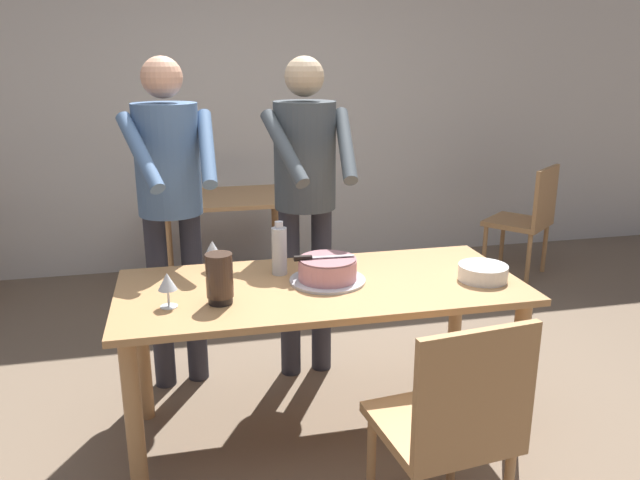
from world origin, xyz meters
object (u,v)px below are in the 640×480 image
Objects in this scene: cake_on_platter at (328,271)px; hurricane_lamp at (220,278)px; plate_stack at (483,272)px; background_table at (224,218)px; wine_glass_near at (167,283)px; person_cutting_cake at (306,185)px; main_dining_table at (321,307)px; cake_knife at (312,258)px; chair_near_side at (451,423)px; wine_glass_far at (212,249)px; person_standing_beside at (170,189)px; background_chair_0 at (527,217)px; water_bottle at (279,250)px.

cake_on_platter is 1.62× the size of hurricane_lamp.
plate_stack is 0.22× the size of background_table.
wine_glass_near is at bearing -100.19° from background_table.
cake_on_platter is 0.64m from person_cutting_cake.
main_dining_table is at bearing -145.75° from cake_on_platter.
cake_knife is 0.30× the size of chair_near_side.
wine_glass_far is 1.34m from chair_near_side.
hurricane_lamp is (0.21, -0.00, 0.00)m from wine_glass_near.
cake_knife is 0.16× the size of person_cutting_cake.
person_cutting_cake is (0.02, 0.58, 0.27)m from cake_on_platter.
wine_glass_near is (-0.62, -0.15, -0.01)m from cake_knife.
cake_knife is 0.44m from hurricane_lamp.
person_standing_beside is at bearing 134.36° from cake_knife.
wine_glass_near is 0.08× the size of person_cutting_cake.
background_chair_0 is at bearing 34.75° from wine_glass_near.
person_cutting_cake is (0.09, 0.58, 0.21)m from cake_knife.
water_bottle is 0.28× the size of background_chair_0.
cake_on_platter is at bearing -80.73° from background_table.
cake_knife is at bearing 20.15° from hurricane_lamp.
person_standing_beside reaches higher than wine_glass_near.
person_standing_beside is 1.91× the size of chair_near_side.
hurricane_lamp reaches higher than main_dining_table.
chair_near_side reaches higher than wine_glass_near.
person_cutting_cake reaches higher than cake_on_platter.
water_bottle is at bearing 162.11° from plate_stack.
person_cutting_cake is at bearing 132.80° from plate_stack.
cake_on_platter is 0.38× the size of chair_near_side.
cake_knife reaches higher than background_table.
cake_on_platter is 0.71m from wine_glass_near.
cake_on_platter is 1.55× the size of plate_stack.
cake_on_platter is at bearing -42.54° from person_standing_beside.
cake_on_platter is 0.89m from chair_near_side.
person_standing_beside is at bearing 137.46° from cake_on_platter.
person_standing_beside is at bearing 135.00° from main_dining_table.
plate_stack is at bearing -19.03° from wine_glass_far.
person_cutting_cake reaches higher than plate_stack.
main_dining_table reaches higher than background_table.
wine_glass_near is at bearing -179.63° from plate_stack.
hurricane_lamp is 0.12× the size of person_cutting_cake.
person_standing_beside is (-0.63, 0.63, 0.43)m from main_dining_table.
water_bottle is 0.70m from person_standing_beside.
cake_knife is at bearing 169.66° from plate_stack.
cake_knife reaches higher than cake_on_platter.
wine_glass_far is at bearing -148.47° from person_cutting_cake.
person_standing_beside reaches higher than background_chair_0.
person_standing_beside is at bearing -157.07° from background_chair_0.
chair_near_side is (0.92, -1.40, -0.58)m from person_standing_beside.
plate_stack is 1.53× the size of wine_glass_near.
hurricane_lamp reaches higher than chair_near_side.
cake_knife is 0.30× the size of background_chair_0.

